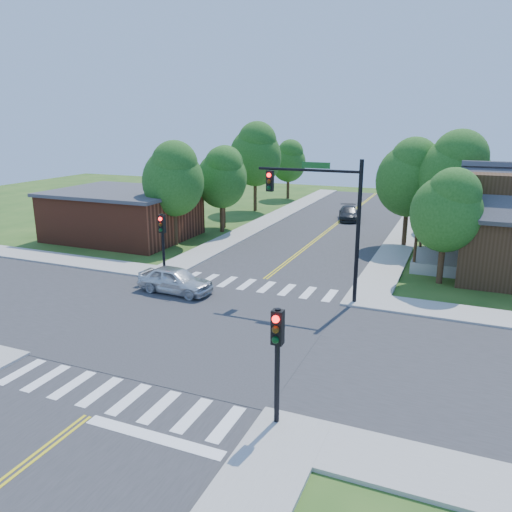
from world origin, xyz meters
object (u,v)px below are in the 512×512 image
at_px(signal_pole_se, 277,345).
at_px(car_silver, 175,281).
at_px(signal_mast_ne, 325,207).
at_px(car_dgrey, 349,214).
at_px(signal_pole_nw, 162,234).

distance_m(signal_pole_se, car_silver, 13.07).
bearing_deg(signal_mast_ne, car_dgrey, 98.93).
relative_size(signal_pole_se, car_silver, 0.90).
xyz_separation_m(signal_pole_nw, car_silver, (2.04, -2.08, -1.96)).
xyz_separation_m(signal_pole_nw, car_dgrey, (6.17, 21.25, -2.05)).
height_order(signal_pole_se, signal_pole_nw, same).
distance_m(signal_pole_se, signal_pole_nw, 15.84).
height_order(signal_pole_se, car_dgrey, signal_pole_se).
bearing_deg(signal_pole_se, car_dgrey, 98.80).
bearing_deg(car_silver, car_dgrey, -6.51).
bearing_deg(signal_pole_se, signal_mast_ne, 98.56).
bearing_deg(signal_pole_nw, signal_mast_ne, 0.07).
distance_m(signal_mast_ne, signal_pole_se, 11.55).
relative_size(signal_pole_se, car_dgrey, 0.84).
distance_m(signal_mast_ne, car_dgrey, 21.91).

